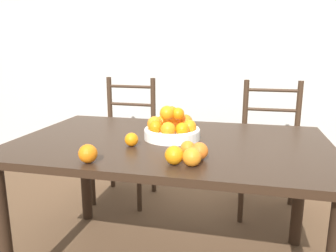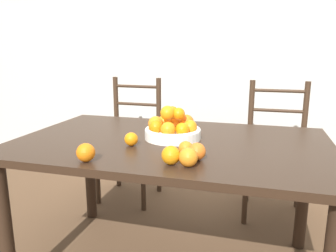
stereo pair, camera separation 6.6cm
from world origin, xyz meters
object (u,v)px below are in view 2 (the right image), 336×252
at_px(orange_loose_0, 197,151).
at_px(orange_loose_2, 188,157).
at_px(orange_loose_5, 131,139).
at_px(chair_right, 276,153).
at_px(orange_loose_1, 86,153).
at_px(chair_left, 131,142).
at_px(orange_loose_3, 186,149).
at_px(fruit_bowl, 172,128).
at_px(orange_loose_4, 171,155).

relative_size(orange_loose_0, orange_loose_2, 0.97).
bearing_deg(orange_loose_5, chair_right, 53.63).
xyz_separation_m(orange_loose_1, chair_left, (-0.31, 1.23, -0.31)).
bearing_deg(orange_loose_1, chair_left, 104.02).
distance_m(orange_loose_0, orange_loose_3, 0.07).
height_order(fruit_bowl, orange_loose_1, fruit_bowl).
bearing_deg(orange_loose_0, fruit_bowl, 121.54).
relative_size(orange_loose_2, orange_loose_4, 1.00).
relative_size(orange_loose_1, orange_loose_4, 1.01).
bearing_deg(chair_left, chair_right, 1.81).
distance_m(fruit_bowl, chair_left, 1.01).
distance_m(orange_loose_5, chair_left, 1.09).
height_order(fruit_bowl, orange_loose_4, fruit_bowl).
bearing_deg(fruit_bowl, chair_left, 125.17).
bearing_deg(orange_loose_3, orange_loose_2, -73.17).
bearing_deg(chair_right, orange_loose_2, -108.61).
bearing_deg(chair_left, orange_loose_1, -74.16).
relative_size(orange_loose_2, orange_loose_3, 1.16).
relative_size(orange_loose_3, chair_left, 0.07).
bearing_deg(chair_right, chair_left, 179.72).
bearing_deg(chair_right, orange_loose_3, -112.48).
relative_size(orange_loose_0, orange_loose_1, 0.96).
bearing_deg(orange_loose_3, fruit_bowl, 116.38).
xyz_separation_m(fruit_bowl, orange_loose_5, (-0.15, -0.18, -0.02)).
relative_size(orange_loose_4, chair_right, 0.08).
distance_m(orange_loose_3, chair_right, 1.17).
xyz_separation_m(orange_loose_1, orange_loose_4, (0.34, 0.06, -0.00)).
height_order(orange_loose_0, orange_loose_2, orange_loose_2).
xyz_separation_m(orange_loose_0, orange_loose_1, (-0.43, -0.14, 0.00)).
bearing_deg(orange_loose_4, orange_loose_3, 74.79).
relative_size(orange_loose_2, chair_left, 0.08).
height_order(orange_loose_3, chair_right, chair_right).
height_order(fruit_bowl, chair_left, chair_left).
height_order(orange_loose_1, chair_left, chair_left).
distance_m(orange_loose_0, orange_loose_1, 0.45).
relative_size(orange_loose_0, orange_loose_4, 0.96).
relative_size(orange_loose_1, chair_left, 0.08).
xyz_separation_m(orange_loose_2, chair_right, (0.39, 1.17, -0.31)).
distance_m(orange_loose_0, chair_left, 1.35).
distance_m(fruit_bowl, chair_right, 1.02).
bearing_deg(chair_right, orange_loose_4, -111.78).
bearing_deg(fruit_bowl, orange_loose_4, -75.90).
xyz_separation_m(orange_loose_2, orange_loose_5, (-0.32, 0.21, -0.01)).
relative_size(fruit_bowl, orange_loose_0, 3.92).
bearing_deg(orange_loose_2, chair_right, 71.67).
bearing_deg(orange_loose_1, orange_loose_5, 70.79).
bearing_deg(orange_loose_4, orange_loose_0, 42.60).
height_order(orange_loose_1, orange_loose_4, same).
xyz_separation_m(orange_loose_1, orange_loose_5, (0.09, 0.26, -0.01)).
relative_size(fruit_bowl, orange_loose_1, 3.74).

